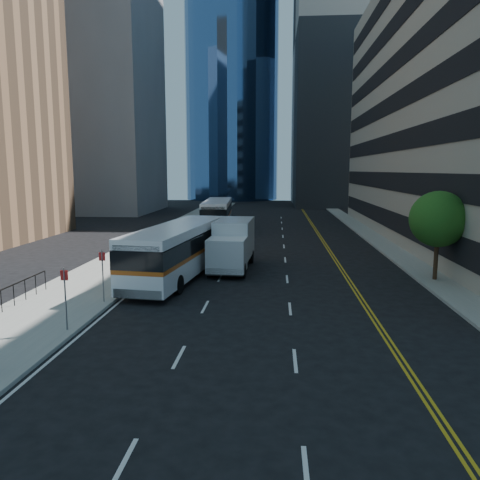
{
  "coord_description": "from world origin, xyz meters",
  "views": [
    {
      "loc": [
        -0.21,
        -19.19,
        6.41
      ],
      "look_at": [
        -2.05,
        4.77,
        2.8
      ],
      "focal_mm": 35.0,
      "sensor_mm": 36.0,
      "label": 1
    }
  ],
  "objects_px": {
    "street_tree": "(438,219)",
    "bus_front": "(179,249)",
    "box_truck": "(232,244)",
    "bus_rear": "(217,213)"
  },
  "relations": [
    {
      "from": "bus_front",
      "to": "box_truck",
      "type": "height_order",
      "value": "bus_front"
    },
    {
      "from": "bus_rear",
      "to": "box_truck",
      "type": "relative_size",
      "value": 1.83
    },
    {
      "from": "box_truck",
      "to": "bus_front",
      "type": "bearing_deg",
      "value": -135.37
    },
    {
      "from": "bus_rear",
      "to": "box_truck",
      "type": "bearing_deg",
      "value": -83.39
    },
    {
      "from": "street_tree",
      "to": "bus_front",
      "type": "height_order",
      "value": "street_tree"
    },
    {
      "from": "street_tree",
      "to": "box_truck",
      "type": "xyz_separation_m",
      "value": [
        -11.99,
        2.62,
        -1.98
      ]
    },
    {
      "from": "street_tree",
      "to": "bus_rear",
      "type": "distance_m",
      "value": 28.31
    },
    {
      "from": "bus_rear",
      "to": "box_truck",
      "type": "distance_m",
      "value": 21.24
    },
    {
      "from": "box_truck",
      "to": "street_tree",
      "type": "bearing_deg",
      "value": -9.55
    },
    {
      "from": "bus_rear",
      "to": "bus_front",
      "type": "bearing_deg",
      "value": -91.66
    }
  ]
}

